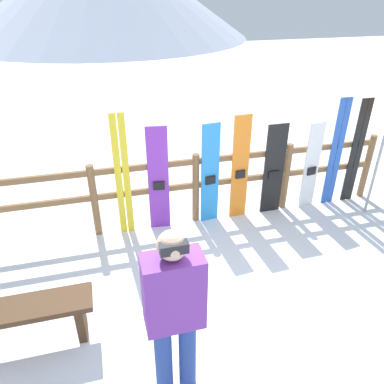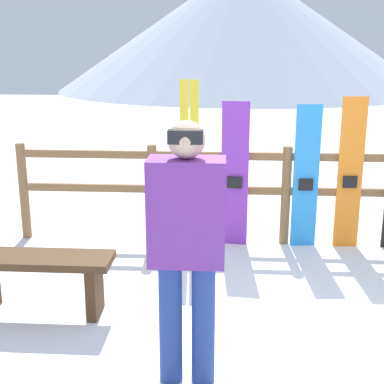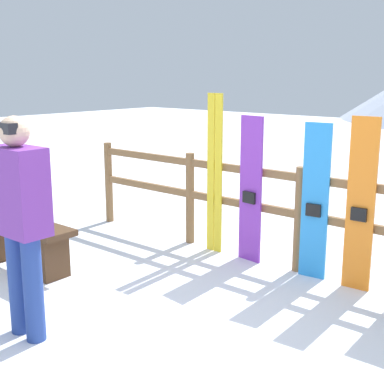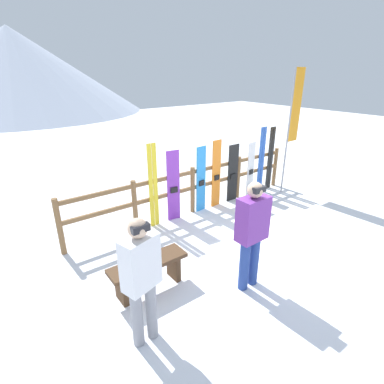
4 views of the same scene
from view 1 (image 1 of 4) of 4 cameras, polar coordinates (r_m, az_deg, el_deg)
name	(u,v)px [view 1 (image 1 of 4)]	position (r m, az deg, el deg)	size (l,w,h in m)	color
ground_plane	(242,313)	(4.29, 7.58, -17.85)	(40.00, 40.00, 0.00)	white
fence	(196,181)	(5.34, 0.58, 1.62)	(5.81, 0.10, 1.06)	brown
bench	(32,316)	(4.06, -23.25, -16.93)	(1.16, 0.36, 0.49)	#4C331E
person_purple	(174,308)	(2.99, -2.76, -17.22)	(0.46, 0.25, 1.67)	navy
ski_pair_yellow	(122,177)	(5.04, -10.56, 2.28)	(0.19, 0.02, 1.75)	yellow
snowboard_purple	(158,180)	(5.13, -5.15, 1.80)	(0.29, 0.08, 1.54)	purple
snowboard_blue	(210,175)	(5.29, 2.77, 2.63)	(0.27, 0.07, 1.51)	#288CE0
snowboard_orange	(240,169)	(5.42, 7.34, 3.53)	(0.26, 0.07, 1.59)	orange
snowboard_black_stripe	(274,170)	(5.66, 12.35, 3.28)	(0.32, 0.06, 1.41)	black
snowboard_white	(311,167)	(5.96, 17.74, 3.72)	(0.27, 0.09, 1.38)	white
ski_pair_blue	(336,153)	(6.11, 21.06, 5.50)	(0.20, 0.02, 1.72)	blue
ski_pair_black	(356,152)	(6.32, 23.73, 5.58)	(0.20, 0.02, 1.68)	black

